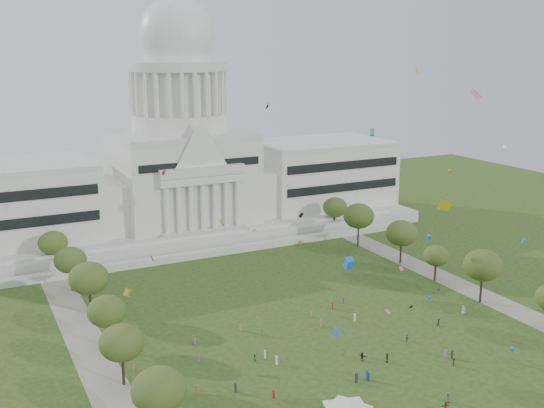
{
  "coord_description": "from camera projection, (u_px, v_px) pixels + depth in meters",
  "views": [
    {
      "loc": [
        -68.68,
        -91.63,
        60.93
      ],
      "look_at": [
        0.0,
        45.0,
        24.0
      ],
      "focal_mm": 42.0,
      "sensor_mm": 36.0,
      "label": 1
    }
  ],
  "objects": [
    {
      "name": "ground",
      "position": [
        376.0,
        372.0,
        123.87
      ],
      "size": [
        400.0,
        400.0,
        0.0
      ],
      "primitive_type": "plane",
      "color": "#2B4515",
      "rests_on": "ground"
    },
    {
      "name": "capitol",
      "position": [
        182.0,
        167.0,
        217.29
      ],
      "size": [
        160.0,
        64.5,
        91.3
      ],
      "color": "beige",
      "rests_on": "ground"
    },
    {
      "name": "path_left",
      "position": [
        94.0,
        359.0,
        128.97
      ],
      "size": [
        8.0,
        160.0,
        0.04
      ],
      "primitive_type": "cube",
      "color": "gray",
      "rests_on": "ground"
    },
    {
      "name": "path_right",
      "position": [
        456.0,
        283.0,
        170.88
      ],
      "size": [
        8.0,
        160.0,
        0.04
      ],
      "primitive_type": "cube",
      "color": "gray",
      "rests_on": "ground"
    },
    {
      "name": "row_tree_l_1",
      "position": [
        159.0,
        390.0,
        99.96
      ],
      "size": [
        8.86,
        8.86,
        12.59
      ],
      "color": "black",
      "rests_on": "ground"
    },
    {
      "name": "row_tree_l_2",
      "position": [
        122.0,
        343.0,
        117.24
      ],
      "size": [
        8.42,
        8.42,
        11.97
      ],
      "color": "black",
      "rests_on": "ground"
    },
    {
      "name": "row_tree_r_2",
      "position": [
        483.0,
        265.0,
        156.03
      ],
      "size": [
        9.55,
        9.55,
        13.58
      ],
      "color": "black",
      "rests_on": "ground"
    },
    {
      "name": "row_tree_l_3",
      "position": [
        107.0,
        311.0,
        132.15
      ],
      "size": [
        8.12,
        8.12,
        11.55
      ],
      "color": "black",
      "rests_on": "ground"
    },
    {
      "name": "row_tree_r_3",
      "position": [
        436.0,
        256.0,
        171.54
      ],
      "size": [
        7.01,
        7.01,
        9.98
      ],
      "color": "black",
      "rests_on": "ground"
    },
    {
      "name": "row_tree_l_4",
      "position": [
        89.0,
        278.0,
        147.95
      ],
      "size": [
        9.29,
        9.29,
        13.21
      ],
      "color": "black",
      "rests_on": "ground"
    },
    {
      "name": "row_tree_r_4",
      "position": [
        402.0,
        233.0,
        184.69
      ],
      "size": [
        9.19,
        9.19,
        13.06
      ],
      "color": "black",
      "rests_on": "ground"
    },
    {
      "name": "row_tree_l_5",
      "position": [
        70.0,
        260.0,
        163.83
      ],
      "size": [
        8.33,
        8.33,
        11.85
      ],
      "color": "black",
      "rests_on": "ground"
    },
    {
      "name": "row_tree_r_5",
      "position": [
        359.0,
        216.0,
        201.49
      ],
      "size": [
        9.82,
        9.82,
        13.96
      ],
      "color": "black",
      "rests_on": "ground"
    },
    {
      "name": "row_tree_l_6",
      "position": [
        53.0,
        243.0,
        178.88
      ],
      "size": [
        8.19,
        8.19,
        11.64
      ],
      "color": "black",
      "rests_on": "ground"
    },
    {
      "name": "row_tree_r_6",
      "position": [
        335.0,
        207.0,
        218.48
      ],
      "size": [
        8.42,
        8.42,
        11.97
      ],
      "color": "black",
      "rests_on": "ground"
    },
    {
      "name": "event_tent",
      "position": [
        347.0,
        403.0,
        105.32
      ],
      "size": [
        11.48,
        11.48,
        5.24
      ],
      "color": "#4C4C4C",
      "rests_on": "ground"
    },
    {
      "name": "person_0",
      "position": [
        464.0,
        310.0,
        150.94
      ],
      "size": [
        1.19,
        1.02,
        2.07
      ],
      "primitive_type": "imported",
      "rotation": [
        0.0,
        0.0,
        5.85
      ],
      "color": "silver",
      "rests_on": "ground"
    },
    {
      "name": "person_2",
      "position": [
        439.0,
        322.0,
        144.38
      ],
      "size": [
        0.95,
        0.76,
        1.69
      ],
      "primitive_type": "imported",
      "rotation": [
        0.0,
        0.0,
        0.36
      ],
      "color": "#26262B",
      "rests_on": "ground"
    },
    {
      "name": "person_3",
      "position": [
        452.0,
        354.0,
        129.1
      ],
      "size": [
        1.25,
        1.29,
        1.84
      ],
      "primitive_type": "imported",
      "rotation": [
        0.0,
        0.0,
        5.45
      ],
      "color": "#26262B",
      "rests_on": "ground"
    },
    {
      "name": "person_4",
      "position": [
        387.0,
        358.0,
        127.52
      ],
      "size": [
        1.0,
        1.28,
        1.93
      ],
      "primitive_type": "imported",
      "rotation": [
        0.0,
        0.0,
        4.33
      ],
      "color": "#26262B",
      "rests_on": "ground"
    },
    {
      "name": "person_5",
      "position": [
        362.0,
        357.0,
        128.06
      ],
      "size": [
        1.41,
        1.87,
        1.88
      ],
      "primitive_type": "imported",
      "rotation": [
        0.0,
        0.0,
        2.05
      ],
      "color": "#26262B",
      "rests_on": "ground"
    },
    {
      "name": "person_6",
      "position": [
        448.0,
        397.0,
        113.02
      ],
      "size": [
        0.82,
        1.04,
        1.88
      ],
      "primitive_type": "imported",
      "rotation": [
        0.0,
        0.0,
        1.3
      ],
      "color": "#4C4C51",
      "rests_on": "ground"
    },
    {
      "name": "person_8",
      "position": [
        255.0,
        358.0,
        127.84
      ],
      "size": [
        0.89,
        0.73,
        1.58
      ],
      "primitive_type": "imported",
      "rotation": [
        0.0,
        0.0,
        2.75
      ],
      "color": "#33723F",
      "rests_on": "ground"
    },
    {
      "name": "person_9",
      "position": [
        454.0,
        362.0,
        126.01
      ],
      "size": [
        1.12,
        1.3,
        1.8
      ],
      "primitive_type": "imported",
      "rotation": [
        0.0,
        0.0,
        1.03
      ],
      "color": "#26262B",
      "rests_on": "ground"
    },
    {
      "name": "person_10",
      "position": [
        407.0,
        338.0,
        136.61
      ],
      "size": [
        0.64,
        0.99,
        1.58
      ],
      "primitive_type": "imported",
      "rotation": [
        0.0,
        0.0,
        1.42
      ],
      "color": "#4C4C51",
      "rests_on": "ground"
    },
    {
      "name": "person_11",
      "position": [
        445.0,
        407.0,
        110.25
      ],
      "size": [
        1.67,
        1.07,
        1.68
      ],
      "primitive_type": "imported",
      "rotation": [
        0.0,
        0.0,
        2.83
      ],
      "color": "#B21E1E",
      "rests_on": "ground"
    },
    {
      "name": "distant_crowd",
      "position": [
        287.0,
        353.0,
        129.93
      ],
      "size": [
        58.57,
        34.71,
        1.94
      ],
      "color": "navy",
      "rests_on": "ground"
    },
    {
      "name": "kite_swarm",
      "position": [
        367.0,
        230.0,
        125.02
      ],
      "size": [
        86.41,
        104.2,
        57.38
      ],
      "color": "orange",
      "rests_on": "ground"
    }
  ]
}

